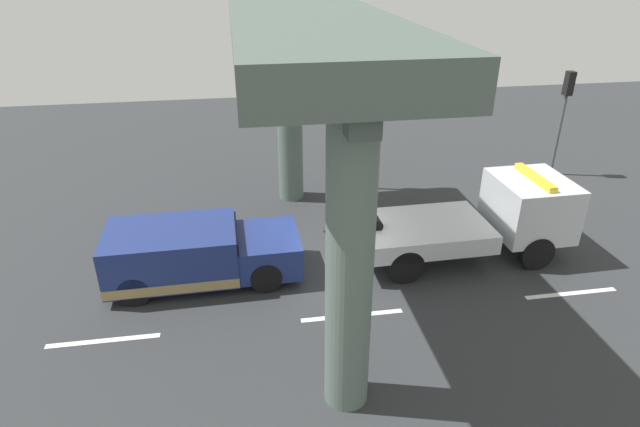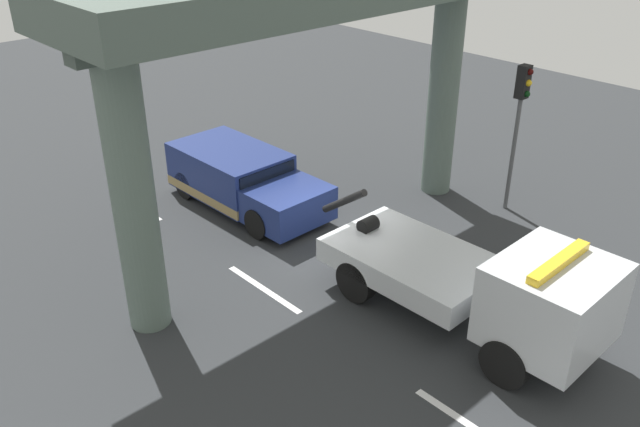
{
  "view_description": "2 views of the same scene",
  "coord_description": "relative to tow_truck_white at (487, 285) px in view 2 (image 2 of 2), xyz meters",
  "views": [
    {
      "loc": [
        -2.52,
        -12.89,
        8.3
      ],
      "look_at": [
        -0.5,
        -0.4,
        1.94
      ],
      "focal_mm": 29.8,
      "sensor_mm": 36.0,
      "label": 1
    },
    {
      "loc": [
        10.43,
        -10.25,
        8.81
      ],
      "look_at": [
        -0.05,
        -0.51,
        1.33
      ],
      "focal_mm": 37.02,
      "sensor_mm": 36.0,
      "label": 2
    }
  ],
  "objects": [
    {
      "name": "lane_stripe_west",
      "position": [
        -10.45,
        -2.39,
        -1.2
      ],
      "size": [
        2.6,
        0.16,
        0.01
      ],
      "primitive_type": "cube",
      "color": "silver",
      "rests_on": "ground"
    },
    {
      "name": "traffic_light_near",
      "position": [
        -2.93,
        5.45,
        1.88
      ],
      "size": [
        0.39,
        0.32,
        4.23
      ],
      "color": "#515456",
      "rests_on": "ground"
    },
    {
      "name": "ground_plane",
      "position": [
        -4.45,
        -0.02,
        -1.25
      ],
      "size": [
        60.0,
        40.0,
        0.1
      ],
      "primitive_type": "cube",
      "color": "#2D3033"
    },
    {
      "name": "tow_truck_white",
      "position": [
        0.0,
        0.0,
        0.0
      ],
      "size": [
        7.27,
        2.5,
        2.46
      ],
      "color": "silver",
      "rests_on": "ground"
    },
    {
      "name": "overpass_structure",
      "position": [
        -5.15,
        -0.02,
        4.62
      ],
      "size": [
        3.6,
        11.94,
        6.97
      ],
      "color": "#596B60",
      "rests_on": "ground"
    },
    {
      "name": "towed_van_green",
      "position": [
        -8.37,
        -0.02,
        -0.42
      ],
      "size": [
        5.23,
        2.29,
        1.58
      ],
      "color": "navy",
      "rests_on": "ground"
    },
    {
      "name": "lane_stripe_mid",
      "position": [
        -4.45,
        -2.39,
        -1.2
      ],
      "size": [
        2.6,
        0.16,
        0.01
      ],
      "primitive_type": "cube",
      "color": "silver",
      "rests_on": "ground"
    }
  ]
}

